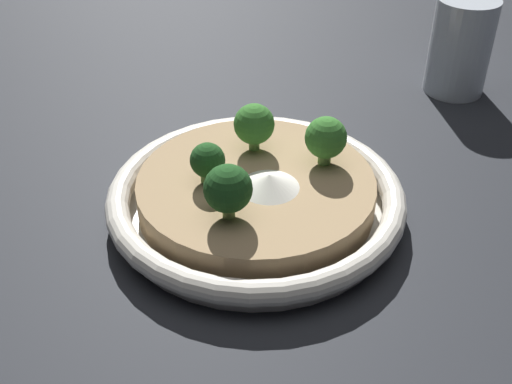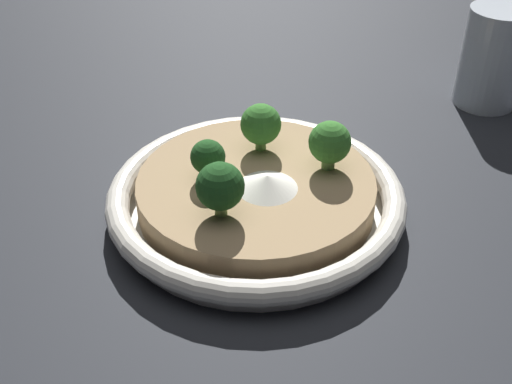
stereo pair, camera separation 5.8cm
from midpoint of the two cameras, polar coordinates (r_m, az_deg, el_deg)
The scene contains 8 objects.
ground_plane at distance 0.59m, azimuth 2.79°, elevation -2.01°, with size 6.00×6.00×0.00m, color #23262B.
risotto_bowl at distance 0.58m, azimuth 2.85°, elevation -0.51°, with size 0.27×0.27×0.04m.
cheese_sprinkle at distance 0.56m, azimuth 4.26°, elevation 0.93°, with size 0.05×0.05×0.01m.
broccoli_front_left at distance 0.60m, azimuth 3.21°, elevation 5.91°, with size 0.04×0.04×0.05m.
broccoli_back_right at distance 0.51m, azimuth 0.01°, elevation 0.34°, with size 0.04×0.04×0.05m.
broccoli_right at distance 0.56m, azimuth -1.36°, elevation 2.93°, with size 0.03×0.03×0.04m.
broccoli_back_left at distance 0.58m, azimuth 9.44°, elevation 4.23°, with size 0.04×0.04×0.05m.
drinking_glass at distance 0.81m, azimuth 22.29°, elevation 10.95°, with size 0.07×0.07×0.11m.
Camera 2 is at (0.27, 0.38, 0.37)m, focal length 45.00 mm.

